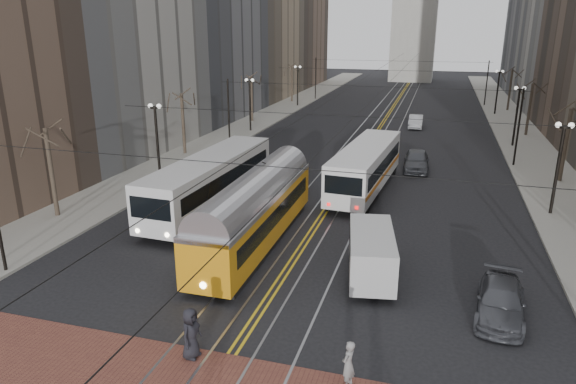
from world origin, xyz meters
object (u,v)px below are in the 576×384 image
Objects in this scene: rear_bus at (366,169)px; pedestrian_b at (348,364)px; streetcar at (256,217)px; pedestrian_a at (191,333)px; sedan_grey at (416,160)px; transit_bus at (211,183)px; sedan_silver at (416,121)px; cargo_van at (371,256)px; sedan_parked at (501,301)px.

rear_bus reaches higher than pedestrian_b.
streetcar is 6.93× the size of pedestrian_a.
sedan_grey is at bearing 68.67° from rear_bus.
rear_bus is 2.53× the size of sedan_grey.
transit_bus is 3.04× the size of sedan_silver.
pedestrian_a is 1.15× the size of pedestrian_b.
cargo_van reaches higher than pedestrian_b.
rear_bus is at bearing -155.24° from pedestrian_b.
streetcar is at bearing -41.62° from transit_bus.
pedestrian_a is at bearing -71.97° from pedestrian_b.
transit_bus is at bearing 158.53° from sedan_parked.
streetcar is 10.23m from pedestrian_a.
rear_bus is 2.44× the size of cargo_van.
rear_bus is at bearing 89.36° from cargo_van.
pedestrian_b is (11.54, -14.75, -0.85)m from transit_bus.
sedan_parked is at bearing -27.94° from cargo_van.
cargo_van is 9.46m from pedestrian_a.
cargo_van is 7.84m from pedestrian_b.
transit_bus is at bearing -135.04° from sedan_grey.
sedan_grey reaches higher than sedan_parked.
pedestrian_b is (6.81, -10.14, -0.72)m from streetcar.
sedan_parked is 12.38m from pedestrian_a.
sedan_parked is 7.97m from pedestrian_b.
sedan_silver is 41.47m from sedan_parked.
sedan_parked is 2.37× the size of pedestrian_a.
sedan_silver is at bearing 90.84° from sedan_grey.
sedan_grey is 28.72m from pedestrian_a.
rear_bus is at bearing 122.81° from sedan_parked.
transit_bus is 2.64× the size of cargo_van.
transit_bus is 13.20m from cargo_van.
streetcar is 12.24m from pedestrian_b.
sedan_parked is 2.73× the size of pedestrian_b.
transit_bus reaches higher than pedestrian_b.
pedestrian_b is at bearing -90.21° from sedan_silver.
rear_bus reaches higher than sedan_grey.
pedestrian_b is (0.31, -7.83, -0.29)m from cargo_van.
pedestrian_b is at bearing -93.76° from sedan_grey.
cargo_van is 39.31m from sedan_silver.
rear_bus is at bearing -95.45° from sedan_silver.
pedestrian_a reaches higher than sedan_parked.
sedan_grey is 2.96× the size of pedestrian_b.
sedan_silver is (0.00, 39.31, -0.40)m from cargo_van.
sedan_grey is 1.09× the size of sedan_parked.
rear_bus is 7.50m from sedan_grey.
sedan_silver is at bearing 80.08° from cargo_van.
sedan_grey is (12.27, 13.26, -0.85)m from transit_bus.
sedan_parked is (5.50, -1.79, -0.48)m from cargo_van.
sedan_parked is (5.50, -41.10, -0.07)m from sedan_silver.
streetcar reaches higher than sedan_grey.
pedestrian_a is at bearing -134.06° from cargo_van.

